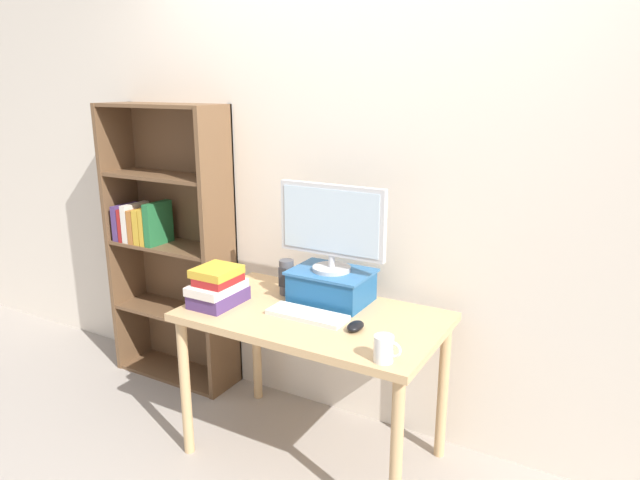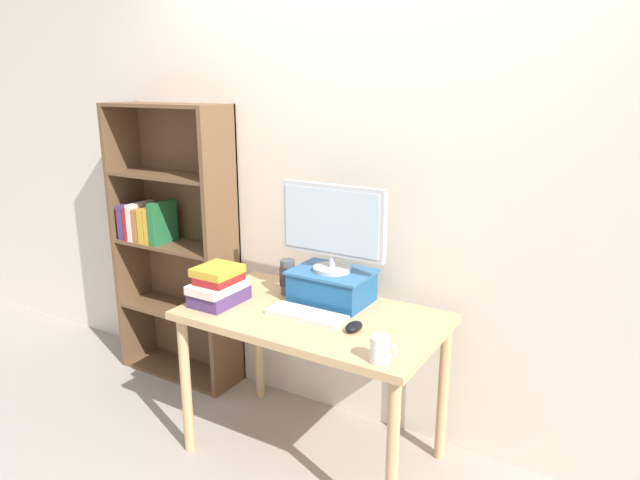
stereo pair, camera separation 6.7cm
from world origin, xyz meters
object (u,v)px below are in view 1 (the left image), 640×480
at_px(keyboard, 307,315).
at_px(desk_speaker, 287,277).
at_px(desk, 313,331).
at_px(coffee_mug, 384,349).
at_px(riser_box, 331,285).
at_px(computer_mouse, 355,326).
at_px(computer_monitor, 331,225).
at_px(book_stack, 218,287).
at_px(bookshelf_unit, 169,242).

height_order(keyboard, desk_speaker, desk_speaker).
bearing_deg(desk, desk_speaker, 148.00).
height_order(keyboard, coffee_mug, coffee_mug).
bearing_deg(riser_box, computer_mouse, -44.14).
height_order(computer_monitor, computer_mouse, computer_monitor).
relative_size(computer_mouse, book_stack, 0.39).
height_order(computer_monitor, keyboard, computer_monitor).
bearing_deg(riser_box, desk, -88.78).
relative_size(computer_monitor, desk_speaker, 3.07).
height_order(keyboard, book_stack, book_stack).
bearing_deg(bookshelf_unit, keyboard, -16.63).
xyz_separation_m(desk, coffee_mug, (0.47, -0.27, 0.14)).
xyz_separation_m(computer_monitor, coffee_mug, (0.47, -0.45, -0.33)).
bearing_deg(keyboard, riser_box, 90.58).
height_order(bookshelf_unit, keyboard, bookshelf_unit).
height_order(bookshelf_unit, book_stack, bookshelf_unit).
relative_size(keyboard, coffee_mug, 3.37).
xyz_separation_m(bookshelf_unit, coffee_mug, (1.64, -0.57, -0.05)).
height_order(computer_mouse, coffee_mug, coffee_mug).
distance_m(coffee_mug, desk_speaker, 0.83).
bearing_deg(desk, keyboard, -91.55).
bearing_deg(bookshelf_unit, computer_monitor, -5.91).
bearing_deg(bookshelf_unit, coffee_mug, -19.11).
relative_size(desk, coffee_mug, 10.78).
xyz_separation_m(desk, computer_mouse, (0.25, -0.07, 0.11)).
bearing_deg(book_stack, keyboard, 9.04).
bearing_deg(computer_monitor, riser_box, 90.00).
xyz_separation_m(computer_monitor, book_stack, (-0.45, -0.30, -0.30)).
relative_size(desk, computer_monitor, 2.19).
height_order(desk, keyboard, keyboard).
relative_size(keyboard, computer_mouse, 3.56).
distance_m(riser_box, coffee_mug, 0.65).
relative_size(computer_monitor, coffee_mug, 4.92).
relative_size(bookshelf_unit, coffee_mug, 15.04).
bearing_deg(bookshelf_unit, desk_speaker, -8.88).
relative_size(riser_box, computer_monitor, 0.70).
bearing_deg(desk_speaker, computer_monitor, 5.81).
distance_m(computer_monitor, book_stack, 0.61).
xyz_separation_m(book_stack, desk_speaker, (0.21, 0.27, 0.00)).
bearing_deg(computer_monitor, book_stack, -146.25).
bearing_deg(desk_speaker, keyboard, -40.37).
xyz_separation_m(keyboard, coffee_mug, (0.47, -0.22, 0.04)).
bearing_deg(bookshelf_unit, riser_box, -5.84).
relative_size(desk, riser_box, 3.11).
bearing_deg(book_stack, computer_mouse, 4.37).
distance_m(computer_monitor, keyboard, 0.43).
bearing_deg(coffee_mug, book_stack, 170.91).
relative_size(riser_box, book_stack, 1.42).
height_order(riser_box, keyboard, riser_box).
distance_m(bookshelf_unit, coffee_mug, 1.73).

